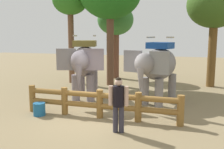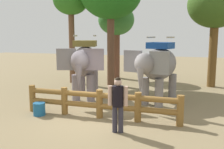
# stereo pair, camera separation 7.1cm
# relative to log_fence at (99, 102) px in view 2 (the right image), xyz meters

# --- Properties ---
(ground_plane) EXTENTS (60.00, 60.00, 0.00)m
(ground_plane) POSITION_rel_log_fence_xyz_m (0.00, -0.25, -0.60)
(ground_plane) COLOR #816F4E
(log_fence) EXTENTS (5.96, 0.29, 1.05)m
(log_fence) POSITION_rel_log_fence_xyz_m (0.00, 0.00, 0.00)
(log_fence) COLOR brown
(log_fence) RESTS_ON ground
(elephant_near_left) EXTENTS (2.38, 3.63, 3.03)m
(elephant_near_left) POSITION_rel_log_fence_xyz_m (-1.74, 2.61, 1.10)
(elephant_near_left) COLOR slate
(elephant_near_left) RESTS_ON ground
(elephant_center) EXTENTS (2.28, 3.54, 2.96)m
(elephant_center) POSITION_rel_log_fence_xyz_m (1.70, 2.83, 1.06)
(elephant_center) COLOR gray
(elephant_center) RESTS_ON ground
(tourist_woman_in_black) EXTENTS (0.61, 0.38, 1.74)m
(tourist_woman_in_black) POSITION_rel_log_fence_xyz_m (1.05, -1.16, 0.41)
(tourist_woman_in_black) COLOR #2D2B38
(tourist_woman_in_black) RESTS_ON ground
(tree_far_left) EXTENTS (2.52, 2.52, 5.17)m
(tree_far_left) POSITION_rel_log_fence_xyz_m (-2.08, 8.75, 3.35)
(tree_far_left) COLOR brown
(tree_far_left) RESTS_ON ground
(tree_back_center) EXTENTS (3.14, 3.14, 6.10)m
(tree_back_center) POSITION_rel_log_fence_xyz_m (4.23, 7.50, 4.07)
(tree_back_center) COLOR brown
(tree_back_center) RESTS_ON ground
(tree_far_right) EXTENTS (2.20, 2.20, 6.16)m
(tree_far_right) POSITION_rel_log_fence_xyz_m (-4.23, 6.16, 4.43)
(tree_far_right) COLOR brown
(tree_far_right) RESTS_ON ground
(feed_bucket) EXTENTS (0.45, 0.45, 0.48)m
(feed_bucket) POSITION_rel_log_fence_xyz_m (-2.28, -0.44, -0.36)
(feed_bucket) COLOR #19598C
(feed_bucket) RESTS_ON ground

